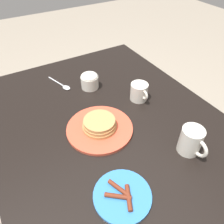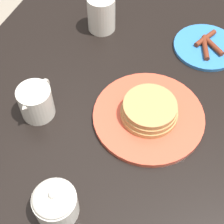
% 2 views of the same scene
% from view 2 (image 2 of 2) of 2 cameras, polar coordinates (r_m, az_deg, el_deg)
% --- Properties ---
extents(ground_plane, '(8.00, 8.00, 0.00)m').
position_cam_2_polar(ground_plane, '(1.51, 1.97, -15.58)').
color(ground_plane, gray).
extents(dining_table, '(1.30, 0.92, 0.75)m').
position_cam_2_polar(dining_table, '(0.95, 3.03, -2.62)').
color(dining_table, black).
rests_on(dining_table, ground_plane).
extents(pancake_plate, '(0.27, 0.27, 0.05)m').
position_cam_2_polar(pancake_plate, '(0.81, 6.16, -0.23)').
color(pancake_plate, '#DB5138').
rests_on(pancake_plate, dining_table).
extents(side_plate_bacon, '(0.18, 0.18, 0.02)m').
position_cam_2_polar(side_plate_bacon, '(1.00, 15.38, 10.46)').
color(side_plate_bacon, '#337AC6').
rests_on(side_plate_bacon, dining_table).
extents(coffee_mug, '(0.11, 0.08, 0.10)m').
position_cam_2_polar(coffee_mug, '(1.01, -1.70, 16.22)').
color(coffee_mug, silver).
rests_on(coffee_mug, dining_table).
extents(creamer_pitcher, '(0.12, 0.08, 0.09)m').
position_cam_2_polar(creamer_pitcher, '(0.81, -12.55, 1.64)').
color(creamer_pitcher, silver).
rests_on(creamer_pitcher, dining_table).
extents(sugar_bowl, '(0.09, 0.09, 0.09)m').
position_cam_2_polar(sugar_bowl, '(0.69, -9.40, -14.66)').
color(sugar_bowl, silver).
rests_on(sugar_bowl, dining_table).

